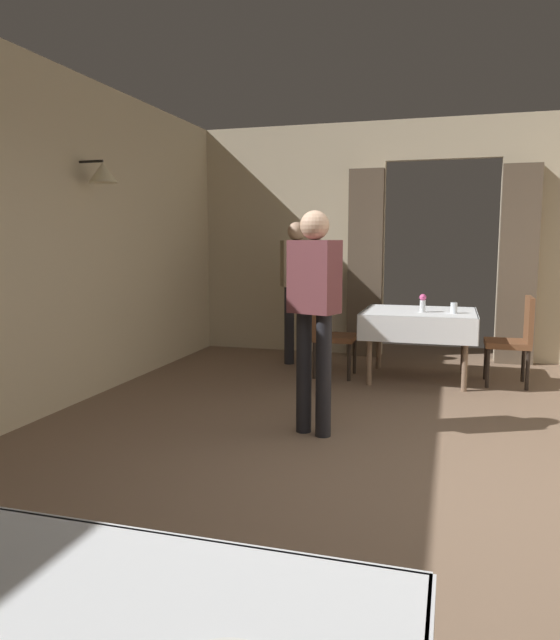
{
  "coord_description": "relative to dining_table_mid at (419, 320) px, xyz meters",
  "views": [
    {
      "loc": [
        0.17,
        -3.6,
        1.49
      ],
      "look_at": [
        -0.95,
        0.24,
        0.96
      ],
      "focal_mm": 33.19,
      "sensor_mm": 36.0,
      "label": 1
    }
  ],
  "objects": [
    {
      "name": "ground",
      "position": [
        0.16,
        -2.88,
        -0.65
      ],
      "size": [
        10.08,
        10.08,
        0.0
      ],
      "primitive_type": "plane",
      "color": "#7A604C"
    },
    {
      "name": "person_waiter_by_doorway",
      "position": [
        -1.48,
        0.43,
        0.37
      ],
      "size": [
        0.42,
        0.36,
        1.72
      ],
      "color": "black",
      "rests_on": "ground"
    },
    {
      "name": "person_diner_standing_aside",
      "position": [
        -0.67,
        -2.12,
        0.37
      ],
      "size": [
        0.41,
        0.33,
        1.72
      ],
      "color": "black",
      "rests_on": "ground"
    },
    {
      "name": "flower_vase_mid",
      "position": [
        0.04,
        -0.12,
        0.2
      ],
      "size": [
        0.07,
        0.07,
        0.19
      ],
      "color": "silver",
      "rests_on": "dining_table_mid"
    },
    {
      "name": "chair_mid_left",
      "position": [
        -0.98,
        -0.11,
        -0.14
      ],
      "size": [
        0.44,
        0.44,
        0.93
      ],
      "color": "black",
      "rests_on": "ground"
    },
    {
      "name": "wall_back",
      "position": [
        0.16,
        1.3,
        0.85
      ],
      "size": [
        6.4,
        0.27,
        3.0
      ],
      "color": "beige",
      "rests_on": "ground"
    },
    {
      "name": "glass_mid_b",
      "position": [
        0.35,
        -0.13,
        0.15
      ],
      "size": [
        0.07,
        0.07,
        0.11
      ],
      "primitive_type": "cylinder",
      "color": "silver",
      "rests_on": "dining_table_mid"
    },
    {
      "name": "chair_mid_right",
      "position": [
        0.98,
        -0.0,
        -0.14
      ],
      "size": [
        0.44,
        0.44,
        0.93
      ],
      "color": "black",
      "rests_on": "ground"
    },
    {
      "name": "dining_table_mid",
      "position": [
        0.0,
        0.0,
        0.0
      ],
      "size": [
        1.19,
        1.06,
        0.75
      ],
      "color": "#7A604C",
      "rests_on": "ground"
    }
  ]
}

